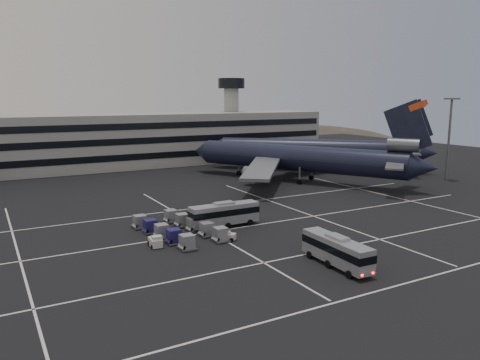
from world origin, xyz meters
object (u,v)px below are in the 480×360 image
object	(u,v)px
tug_a	(155,242)
uld_cluster	(178,228)
bus_near	(337,250)
bus_far	(224,213)
trijet_main	(300,158)

from	to	relation	value
tug_a	uld_cluster	world-z (taller)	uld_cluster
bus_near	uld_cluster	bearing A→B (deg)	120.13
bus_near	bus_far	xyz separation A→B (m)	(-3.49, 20.21, 0.09)
trijet_main	uld_cluster	size ratio (longest dim) A/B	3.40
bus_far	tug_a	xyz separation A→B (m)	(-11.71, -3.92, -1.33)
uld_cluster	bus_far	bearing A→B (deg)	2.56
bus_near	tug_a	xyz separation A→B (m)	(-15.20, 16.29, -1.24)
trijet_main	bus_near	distance (m)	52.86
tug_a	bus_near	bearing A→B (deg)	-42.59
trijet_main	bus_far	world-z (taller)	trijet_main
bus_near	bus_far	distance (m)	20.51
bus_near	bus_far	size ratio (longest dim) A/B	0.96
trijet_main	tug_a	bearing A→B (deg)	-175.36
tug_a	trijet_main	bearing A→B (deg)	37.80
bus_near	tug_a	size ratio (longest dim) A/B	4.02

